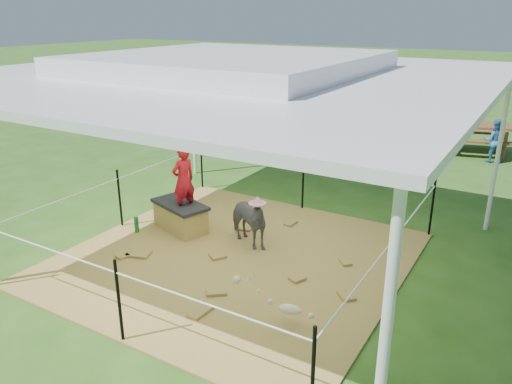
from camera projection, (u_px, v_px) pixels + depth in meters
The scene contains 13 objects.
ground at pixel (235, 259), 7.28m from camera, with size 90.00×90.00×0.00m, color #2D5919.
hay_patch at pixel (235, 258), 7.27m from camera, with size 4.60×4.60×0.03m, color brown.
canopy_tent at pixel (232, 70), 6.36m from camera, with size 6.30×6.30×2.90m.
rope_fence at pixel (234, 218), 7.06m from camera, with size 4.54×4.54×1.00m.
straw_bale at pixel (181, 218), 8.12m from camera, with size 0.92×0.46×0.41m, color #B09240.
dark_cloth at pixel (180, 204), 8.04m from camera, with size 0.99×0.51×0.05m, color black.
woman at pixel (183, 174), 7.82m from camera, with size 0.40×0.27×1.11m, color red.
green_bottle at pixel (136, 225), 8.05m from camera, with size 0.07×0.07×0.26m, color #176A2A.
pony at pixel (246, 220), 7.52m from camera, with size 0.44×0.96×0.81m, color #4F4F54.
pink_hat at pixel (246, 191), 7.36m from camera, with size 0.25×0.25×0.12m, color pink.
foal at pixel (290, 307), 5.62m from camera, with size 0.82×0.45×0.45m, color beige, non-canonical shape.
picnic_table_near at pixel (471, 138), 12.62m from camera, with size 1.77×1.28×0.74m, color brown.
distant_person at pixel (494, 141), 11.79m from camera, with size 0.51×0.39×1.04m, color #2F6EB2.
Camera 1 is at (3.58, -5.44, 3.40)m, focal length 35.00 mm.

